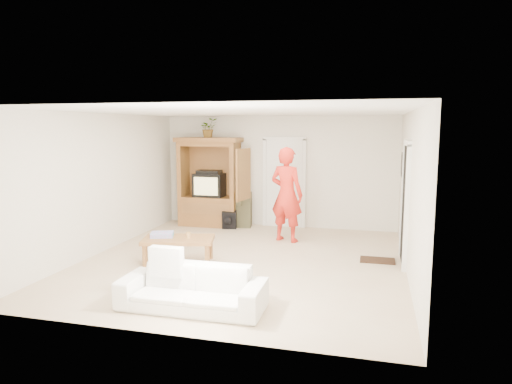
# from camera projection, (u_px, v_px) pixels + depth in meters

# --- Properties ---
(floor) EXTENTS (6.00, 6.00, 0.00)m
(floor) POSITION_uv_depth(u_px,v_px,m) (243.00, 261.00, 8.05)
(floor) COLOR tan
(floor) RESTS_ON ground
(ceiling) EXTENTS (6.00, 6.00, 0.00)m
(ceiling) POSITION_uv_depth(u_px,v_px,m) (242.00, 112.00, 7.68)
(ceiling) COLOR white
(ceiling) RESTS_ON floor
(wall_back) EXTENTS (5.50, 0.00, 5.50)m
(wall_back) POSITION_uv_depth(u_px,v_px,m) (278.00, 172.00, 10.74)
(wall_back) COLOR silver
(wall_back) RESTS_ON floor
(wall_front) EXTENTS (5.50, 0.00, 5.50)m
(wall_front) POSITION_uv_depth(u_px,v_px,m) (166.00, 223.00, 4.99)
(wall_front) COLOR silver
(wall_front) RESTS_ON floor
(wall_left) EXTENTS (0.00, 6.00, 6.00)m
(wall_left) POSITION_uv_depth(u_px,v_px,m) (102.00, 183.00, 8.55)
(wall_left) COLOR silver
(wall_left) RESTS_ON floor
(wall_right) EXTENTS (0.00, 6.00, 6.00)m
(wall_right) POSITION_uv_depth(u_px,v_px,m) (410.00, 194.00, 7.18)
(wall_right) COLOR silver
(wall_right) RESTS_ON floor
(armoire) EXTENTS (1.82, 1.14, 2.10)m
(armoire) POSITION_uv_depth(u_px,v_px,m) (211.00, 188.00, 10.86)
(armoire) COLOR brown
(armoire) RESTS_ON floor
(door_back) EXTENTS (0.85, 0.05, 2.04)m
(door_back) POSITION_uv_depth(u_px,v_px,m) (284.00, 184.00, 10.71)
(door_back) COLOR white
(door_back) RESTS_ON floor
(doorway_right) EXTENTS (0.05, 0.90, 2.04)m
(doorway_right) POSITION_uv_depth(u_px,v_px,m) (405.00, 205.00, 7.80)
(doorway_right) COLOR black
(doorway_right) RESTS_ON floor
(framed_picture) EXTENTS (0.03, 0.60, 0.48)m
(framed_picture) POSITION_uv_depth(u_px,v_px,m) (403.00, 165.00, 8.97)
(framed_picture) COLOR black
(framed_picture) RESTS_ON wall_right
(doormat) EXTENTS (0.60, 0.40, 0.02)m
(doormat) POSITION_uv_depth(u_px,v_px,m) (377.00, 260.00, 8.05)
(doormat) COLOR #382316
(doormat) RESTS_ON floor
(plant) EXTENTS (0.53, 0.53, 0.45)m
(plant) POSITION_uv_depth(u_px,v_px,m) (208.00, 128.00, 10.64)
(plant) COLOR #4C7238
(plant) RESTS_ON armoire
(man) EXTENTS (0.82, 0.66, 1.95)m
(man) POSITION_uv_depth(u_px,v_px,m) (287.00, 194.00, 9.33)
(man) COLOR red
(man) RESTS_ON floor
(sofa) EXTENTS (1.89, 0.75, 0.55)m
(sofa) POSITION_uv_depth(u_px,v_px,m) (192.00, 288.00, 5.90)
(sofa) COLOR white
(sofa) RESTS_ON floor
(coffee_table) EXTENTS (1.32, 0.93, 0.45)m
(coffee_table) POSITION_uv_depth(u_px,v_px,m) (178.00, 241.00, 7.87)
(coffee_table) COLOR #946133
(coffee_table) RESTS_ON floor
(towel) EXTENTS (0.45, 0.39, 0.08)m
(towel) POSITION_uv_depth(u_px,v_px,m) (162.00, 235.00, 7.93)
(towel) COLOR #D747A5
(towel) RESTS_ON coffee_table
(candle) EXTENTS (0.08, 0.08, 0.10)m
(candle) POSITION_uv_depth(u_px,v_px,m) (188.00, 235.00, 7.87)
(candle) COLOR tan
(candle) RESTS_ON coffee_table
(backpack_black) EXTENTS (0.36, 0.25, 0.41)m
(backpack_black) POSITION_uv_depth(u_px,v_px,m) (229.00, 220.00, 10.57)
(backpack_black) COLOR black
(backpack_black) RESTS_ON floor
(backpack_olive) EXTENTS (0.48, 0.38, 0.82)m
(backpack_olive) POSITION_uv_depth(u_px,v_px,m) (242.00, 210.00, 10.75)
(backpack_olive) COLOR #47442B
(backpack_olive) RESTS_ON floor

